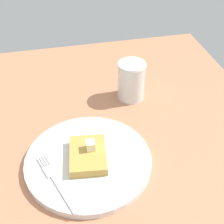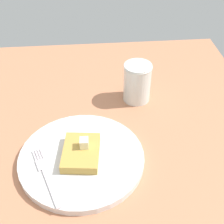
# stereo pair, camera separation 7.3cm
# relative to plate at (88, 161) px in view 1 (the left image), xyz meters

# --- Properties ---
(table_surface) EXTENTS (1.00, 1.00, 0.02)m
(table_surface) POSITION_rel_plate_xyz_m (0.03, -0.04, -0.02)
(table_surface) COLOR #B97553
(table_surface) RESTS_ON ground
(plate) EXTENTS (0.27, 0.27, 0.02)m
(plate) POSITION_rel_plate_xyz_m (0.00, 0.00, 0.00)
(plate) COLOR silver
(plate) RESTS_ON table_surface
(toast_slice_center) EXTENTS (0.09, 0.11, 0.02)m
(toast_slice_center) POSITION_rel_plate_xyz_m (0.00, 0.00, 0.02)
(toast_slice_center) COLOR gold
(toast_slice_center) RESTS_ON plate
(butter_pat_primary) EXTENTS (0.02, 0.02, 0.02)m
(butter_pat_primary) POSITION_rel_plate_xyz_m (-0.01, -0.01, 0.04)
(butter_pat_primary) COLOR #F7F1C6
(butter_pat_primary) RESTS_ON toast_slice_center
(fork) EXTENTS (0.07, 0.16, 0.00)m
(fork) POSITION_rel_plate_xyz_m (0.07, 0.04, 0.01)
(fork) COLOR silver
(fork) RESTS_ON plate
(syrup_jar) EXTENTS (0.07, 0.07, 0.10)m
(syrup_jar) POSITION_rel_plate_xyz_m (-0.15, -0.21, 0.04)
(syrup_jar) COLOR #491F06
(syrup_jar) RESTS_ON table_surface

